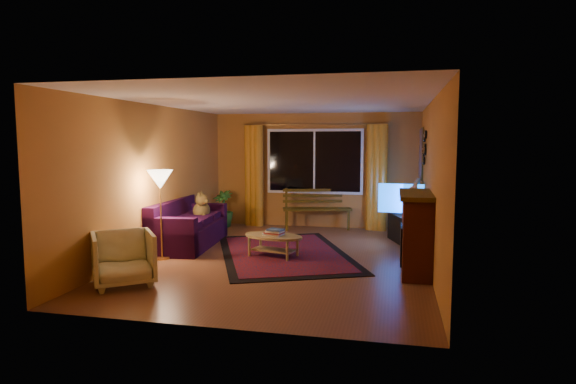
% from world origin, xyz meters
% --- Properties ---
extents(floor, '(4.50, 6.00, 0.02)m').
position_xyz_m(floor, '(0.00, 0.00, -0.01)').
color(floor, brown).
rests_on(floor, ground).
extents(ceiling, '(4.50, 6.00, 0.02)m').
position_xyz_m(ceiling, '(0.00, 0.00, 2.51)').
color(ceiling, white).
rests_on(ceiling, ground).
extents(wall_back, '(4.50, 0.02, 2.50)m').
position_xyz_m(wall_back, '(0.00, 3.01, 1.25)').
color(wall_back, '#C07D33').
rests_on(wall_back, ground).
extents(wall_left, '(0.02, 6.00, 2.50)m').
position_xyz_m(wall_left, '(-2.26, 0.00, 1.25)').
color(wall_left, '#C07D33').
rests_on(wall_left, ground).
extents(wall_right, '(0.02, 6.00, 2.50)m').
position_xyz_m(wall_right, '(2.26, 0.00, 1.25)').
color(wall_right, '#C07D33').
rests_on(wall_right, ground).
extents(window, '(2.00, 0.02, 1.30)m').
position_xyz_m(window, '(0.00, 2.94, 1.45)').
color(window, black).
rests_on(window, wall_back).
extents(curtain_rod, '(3.20, 0.03, 0.03)m').
position_xyz_m(curtain_rod, '(0.00, 2.90, 2.25)').
color(curtain_rod, '#BF8C3F').
rests_on(curtain_rod, wall_back).
extents(curtain_left, '(0.36, 0.36, 2.24)m').
position_xyz_m(curtain_left, '(-1.35, 2.88, 1.12)').
color(curtain_left, orange).
rests_on(curtain_left, ground).
extents(curtain_right, '(0.36, 0.36, 2.24)m').
position_xyz_m(curtain_right, '(1.35, 2.88, 1.12)').
color(curtain_right, orange).
rests_on(curtain_right, ground).
extents(bench, '(1.52, 0.79, 0.44)m').
position_xyz_m(bench, '(0.10, 2.71, 0.22)').
color(bench, '#433209').
rests_on(bench, ground).
extents(potted_plant, '(0.56, 0.56, 0.81)m').
position_xyz_m(potted_plant, '(-1.99, 2.56, 0.40)').
color(potted_plant, '#235B1E').
rests_on(potted_plant, ground).
extents(sofa, '(1.04, 2.09, 0.82)m').
position_xyz_m(sofa, '(-1.89, 0.57, 0.41)').
color(sofa, black).
rests_on(sofa, ground).
extents(dog, '(0.43, 0.51, 0.46)m').
position_xyz_m(dog, '(-1.84, 1.02, 0.64)').
color(dog, olive).
rests_on(dog, sofa).
extents(armchair, '(1.03, 1.02, 0.78)m').
position_xyz_m(armchair, '(-1.73, -1.87, 0.39)').
color(armchair, beige).
rests_on(armchair, ground).
extents(floor_lamp, '(0.29, 0.29, 1.43)m').
position_xyz_m(floor_lamp, '(-1.91, -0.46, 0.71)').
color(floor_lamp, '#BF8C3F').
rests_on(floor_lamp, ground).
extents(rug, '(3.13, 3.75, 0.02)m').
position_xyz_m(rug, '(-0.08, 0.33, 0.01)').
color(rug, maroon).
rests_on(rug, ground).
extents(coffee_table, '(1.24, 1.24, 0.37)m').
position_xyz_m(coffee_table, '(-0.19, 0.04, 0.18)').
color(coffee_table, '#A58E50').
rests_on(coffee_table, ground).
extents(tv_console, '(0.78, 1.28, 0.51)m').
position_xyz_m(tv_console, '(2.00, 1.56, 0.25)').
color(tv_console, black).
rests_on(tv_console, ground).
extents(television, '(0.26, 1.18, 0.67)m').
position_xyz_m(television, '(2.00, 1.56, 0.84)').
color(television, black).
rests_on(television, tv_console).
extents(fireplace, '(0.40, 1.20, 1.10)m').
position_xyz_m(fireplace, '(2.05, -0.40, 0.55)').
color(fireplace, maroon).
rests_on(fireplace, ground).
extents(mirror_cluster, '(0.06, 0.60, 0.56)m').
position_xyz_m(mirror_cluster, '(2.21, 1.30, 1.80)').
color(mirror_cluster, black).
rests_on(mirror_cluster, wall_right).
extents(painting, '(0.04, 0.76, 0.96)m').
position_xyz_m(painting, '(2.22, 2.45, 1.65)').
color(painting, orange).
rests_on(painting, wall_right).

